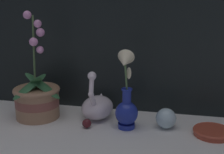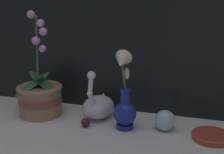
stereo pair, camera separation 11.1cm
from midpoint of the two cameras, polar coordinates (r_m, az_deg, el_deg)
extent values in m
plane|color=silver|center=(1.15, -2.83, -10.80)|extent=(2.80, 2.80, 0.00)
cylinder|color=#9E7556|center=(1.35, -15.82, -4.56)|extent=(0.18, 0.18, 0.13)
cylinder|color=brown|center=(1.34, -15.84, -4.30)|extent=(0.18, 0.18, 0.04)
torus|color=#9E7556|center=(1.33, -15.99, -2.31)|extent=(0.19, 0.19, 0.02)
cylinder|color=#4C6B3D|center=(1.29, -16.49, 4.26)|extent=(0.01, 0.03, 0.29)
ellipsoid|color=#2D6038|center=(1.30, -15.08, -1.56)|extent=(0.18, 0.10, 0.10)
ellipsoid|color=#2D6038|center=(1.35, -16.24, -1.01)|extent=(0.16, 0.20, 0.11)
ellipsoid|color=#2D6038|center=(1.30, -17.13, -1.67)|extent=(0.11, 0.18, 0.08)
sphere|color=#DB8EC6|center=(1.29, -17.69, 10.75)|extent=(0.03, 0.03, 0.03)
sphere|color=#DB8EC6|center=(1.27, -15.92, 9.34)|extent=(0.03, 0.03, 0.03)
sphere|color=#DB8EC6|center=(1.27, -15.45, 7.85)|extent=(0.03, 0.03, 0.03)
sphere|color=#DB8EC6|center=(1.26, -16.66, 6.16)|extent=(0.03, 0.03, 0.03)
sphere|color=#DB8EC6|center=(1.27, -15.50, 4.79)|extent=(0.03, 0.03, 0.03)
ellipsoid|color=white|center=(1.30, -5.15, -5.59)|extent=(0.13, 0.17, 0.09)
cone|color=white|center=(1.35, -4.38, -4.13)|extent=(0.06, 0.08, 0.07)
cylinder|color=white|center=(1.22, -6.16, -4.26)|extent=(0.02, 0.06, 0.07)
sphere|color=white|center=(1.19, -6.54, -3.21)|extent=(0.02, 0.02, 0.02)
cylinder|color=white|center=(1.19, -6.45, -1.53)|extent=(0.02, 0.04, 0.07)
sphere|color=white|center=(1.19, -6.36, 0.16)|extent=(0.03, 0.03, 0.03)
cylinder|color=navy|center=(1.22, 0.01, -8.88)|extent=(0.07, 0.07, 0.02)
ellipsoid|color=navy|center=(1.20, 0.01, -6.66)|extent=(0.09, 0.09, 0.09)
cylinder|color=navy|center=(1.17, 0.01, -3.56)|extent=(0.03, 0.03, 0.05)
torus|color=navy|center=(1.16, 0.01, -2.31)|extent=(0.04, 0.04, 0.01)
cylinder|color=#567A47|center=(1.13, -0.21, -0.16)|extent=(0.01, 0.05, 0.10)
cone|color=beige|center=(1.08, -0.55, 2.89)|extent=(0.06, 0.08, 0.08)
ellipsoid|color=beige|center=(1.13, 0.31, 0.68)|extent=(0.02, 0.02, 0.04)
sphere|color=silver|center=(1.21, 7.26, -7.56)|extent=(0.08, 0.08, 0.08)
cylinder|color=#A8422D|center=(1.20, 15.38, -9.77)|extent=(0.14, 0.14, 0.02)
torus|color=#A8422D|center=(1.19, 15.40, -9.51)|extent=(0.14, 0.14, 0.01)
sphere|color=#4C191E|center=(1.22, -7.27, -8.47)|extent=(0.04, 0.04, 0.04)
camera|label=1|loc=(0.06, -92.61, -0.71)|focal=50.00mm
camera|label=2|loc=(0.06, 87.39, 0.71)|focal=50.00mm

